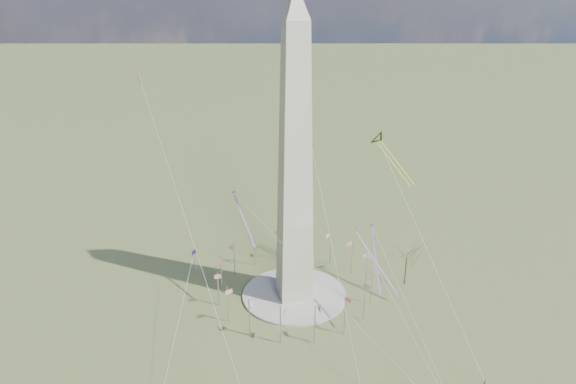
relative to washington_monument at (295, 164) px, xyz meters
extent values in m
plane|color=#3D5329|center=(0.00, 0.00, -47.95)|extent=(2000.00, 2000.00, 0.00)
cylinder|color=#AAA39B|center=(0.00, 0.00, -47.55)|extent=(36.00, 36.00, 0.80)
pyramid|color=beige|center=(0.00, 0.00, 47.85)|extent=(9.90, 9.90, 10.00)
cylinder|color=silver|center=(26.00, 0.00, -41.45)|extent=(0.36, 0.36, 13.00)
cube|color=red|center=(26.00, 1.30, -36.15)|extent=(2.40, 0.08, 1.50)
cylinder|color=silver|center=(24.02, 9.95, -41.45)|extent=(0.36, 0.36, 13.00)
cube|color=red|center=(23.52, 11.15, -36.15)|extent=(2.25, 0.99, 1.50)
cylinder|color=silver|center=(18.38, 18.38, -41.45)|extent=(0.36, 0.36, 13.00)
cube|color=red|center=(17.47, 19.30, -36.15)|extent=(1.75, 1.75, 1.50)
cylinder|color=silver|center=(9.95, 24.02, -41.45)|extent=(0.36, 0.36, 13.00)
cube|color=red|center=(8.75, 24.52, -36.15)|extent=(0.99, 2.25, 1.50)
cylinder|color=silver|center=(0.00, 26.00, -41.45)|extent=(0.36, 0.36, 13.00)
cube|color=red|center=(-1.30, 26.00, -36.15)|extent=(0.08, 2.40, 1.50)
cylinder|color=silver|center=(-9.95, 24.02, -41.45)|extent=(0.36, 0.36, 13.00)
cube|color=red|center=(-11.15, 23.52, -36.15)|extent=(0.99, 2.25, 1.50)
cylinder|color=silver|center=(-18.38, 18.38, -41.45)|extent=(0.36, 0.36, 13.00)
cube|color=red|center=(-19.30, 17.47, -36.15)|extent=(1.75, 1.75, 1.50)
cylinder|color=silver|center=(-24.02, 9.95, -41.45)|extent=(0.36, 0.36, 13.00)
cube|color=red|center=(-24.52, 8.75, -36.15)|extent=(2.25, 0.99, 1.50)
cylinder|color=silver|center=(-26.00, 0.00, -41.45)|extent=(0.36, 0.36, 13.00)
cube|color=red|center=(-26.00, -1.30, -36.15)|extent=(2.40, 0.08, 1.50)
cylinder|color=silver|center=(-24.02, -9.95, -41.45)|extent=(0.36, 0.36, 13.00)
cube|color=red|center=(-23.52, -11.15, -36.15)|extent=(2.25, 0.99, 1.50)
cylinder|color=silver|center=(-18.38, -18.38, -41.45)|extent=(0.36, 0.36, 13.00)
cube|color=red|center=(-17.47, -19.30, -36.15)|extent=(1.75, 1.75, 1.50)
cylinder|color=silver|center=(-9.95, -24.02, -41.45)|extent=(0.36, 0.36, 13.00)
cube|color=red|center=(-8.75, -24.52, -36.15)|extent=(0.99, 2.25, 1.50)
cylinder|color=silver|center=(0.00, -26.00, -41.45)|extent=(0.36, 0.36, 13.00)
cube|color=red|center=(1.30, -26.00, -36.15)|extent=(0.08, 2.40, 1.50)
cylinder|color=silver|center=(9.95, -24.02, -41.45)|extent=(0.36, 0.36, 13.00)
cube|color=red|center=(11.15, -23.52, -36.15)|extent=(0.99, 2.25, 1.50)
cylinder|color=silver|center=(18.38, -18.38, -41.45)|extent=(0.36, 0.36, 13.00)
cube|color=red|center=(19.30, -17.47, -36.15)|extent=(1.75, 1.75, 1.50)
cylinder|color=silver|center=(24.02, -9.95, -41.45)|extent=(0.36, 0.36, 13.00)
cube|color=red|center=(24.52, -8.75, -36.15)|extent=(2.25, 0.99, 1.50)
cylinder|color=#48342C|center=(40.38, -1.27, -42.64)|extent=(0.42, 0.42, 10.62)
imported|color=gray|center=(39.74, -53.24, -47.05)|extent=(0.79, 0.76, 1.81)
cube|color=orange|center=(37.02, 5.29, -3.84)|extent=(7.00, 14.85, 11.28)
cube|color=orange|center=(35.14, 4.45, -3.84)|extent=(7.00, 14.85, 11.28)
cube|color=#3D1C80|center=(-32.95, 5.56, -30.12)|extent=(1.49, 2.37, 2.09)
cube|color=red|center=(-32.95, 5.56, -33.57)|extent=(1.00, 2.63, 7.21)
cube|color=red|center=(21.43, -18.13, -26.92)|extent=(4.63, 19.41, 12.34)
cube|color=red|center=(-16.58, -0.16, -17.47)|extent=(4.47, 17.17, 10.95)
cube|color=red|center=(29.09, -1.23, -37.83)|extent=(8.25, 21.42, 14.13)
cube|color=red|center=(-46.59, 38.77, 23.31)|extent=(1.30, 1.95, 1.53)
cube|color=red|center=(-46.59, 38.77, 21.64)|extent=(0.94, 1.23, 3.49)
cube|color=white|center=(12.75, 51.29, 20.38)|extent=(1.27, 1.48, 1.46)
cube|color=white|center=(12.75, 51.29, 18.79)|extent=(0.42, 1.28, 3.33)
camera|label=1|loc=(-35.35, -147.75, 50.95)|focal=32.00mm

